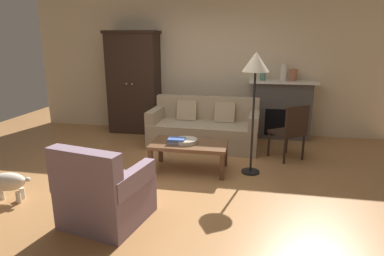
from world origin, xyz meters
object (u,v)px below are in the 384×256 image
(coffee_table, at_px, (189,146))
(fruit_bowl, at_px, (186,141))
(mantel_vase_cream, at_px, (284,73))
(floor_lamp, at_px, (256,69))
(mantel_vase_jade, at_px, (263,74))
(dog, at_px, (5,182))
(armoire, at_px, (134,82))
(book_stack, at_px, (176,141))
(armchair_near_left, at_px, (104,194))
(side_chair_wooden, at_px, (291,129))
(couch, at_px, (204,129))
(fireplace, at_px, (281,109))
(mantel_vase_terracotta, at_px, (293,75))

(coffee_table, distance_m, fruit_bowl, 0.10)
(mantel_vase_cream, distance_m, floor_lamp, 1.98)
(mantel_vase_jade, relative_size, mantel_vase_cream, 0.72)
(dog, bearing_deg, armoire, 82.48)
(fruit_bowl, xyz_separation_m, mantel_vase_jade, (1.10, 1.97, 0.78))
(fruit_bowl, distance_m, book_stack, 0.14)
(fruit_bowl, relative_size, armchair_near_left, 0.37)
(dog, bearing_deg, coffee_table, 34.61)
(mantel_vase_cream, bearing_deg, armchair_near_left, -120.00)
(mantel_vase_cream, xyz_separation_m, floor_lamp, (-0.54, -1.89, 0.21))
(side_chair_wooden, bearing_deg, coffee_table, -154.52)
(book_stack, distance_m, dog, 2.20)
(couch, relative_size, coffee_table, 1.77)
(coffee_table, height_order, mantel_vase_cream, mantel_vase_cream)
(fruit_bowl, relative_size, floor_lamp, 0.20)
(mantel_vase_jade, xyz_separation_m, armchair_near_left, (-1.65, -3.51, -0.91))
(fruit_bowl, bearing_deg, armchair_near_left, -109.53)
(couch, height_order, coffee_table, couch)
(book_stack, xyz_separation_m, dog, (-1.78, -1.27, -0.22))
(couch, height_order, mantel_vase_jade, mantel_vase_jade)
(fireplace, height_order, mantel_vase_terracotta, mantel_vase_terracotta)
(couch, relative_size, armchair_near_left, 2.15)
(floor_lamp, bearing_deg, side_chair_wooden, 46.84)
(book_stack, relative_size, side_chair_wooden, 0.27)
(coffee_table, relative_size, mantel_vase_cream, 3.61)
(fireplace, relative_size, mantel_vase_cream, 4.13)
(armoire, relative_size, mantel_vase_jade, 9.26)
(mantel_vase_jade, distance_m, floor_lamp, 1.92)
(book_stack, xyz_separation_m, mantel_vase_jade, (1.22, 2.04, 0.77))
(armoire, bearing_deg, couch, -25.07)
(armoire, distance_m, mantel_vase_jade, 2.58)
(armoire, xyz_separation_m, armchair_near_left, (0.92, -3.45, -0.71))
(fruit_bowl, xyz_separation_m, dog, (-1.90, -1.34, -0.20))
(mantel_vase_cream, height_order, armchair_near_left, mantel_vase_cream)
(armchair_near_left, xyz_separation_m, dog, (-1.35, 0.20, -0.07))
(couch, distance_m, fruit_bowl, 1.19)
(fruit_bowl, height_order, side_chair_wooden, side_chair_wooden)
(fireplace, distance_m, mantel_vase_terracotta, 0.69)
(fruit_bowl, bearing_deg, dog, -144.81)
(mantel_vase_terracotta, bearing_deg, fruit_bowl, -130.13)
(mantel_vase_cream, relative_size, side_chair_wooden, 0.34)
(floor_lamp, bearing_deg, mantel_vase_cream, 74.15)
(couch, bearing_deg, mantel_vase_cream, 29.72)
(mantel_vase_jade, height_order, armchair_near_left, mantel_vase_jade)
(armchair_near_left, distance_m, floor_lamp, 2.49)
(book_stack, bearing_deg, coffee_table, 22.50)
(fruit_bowl, height_order, floor_lamp, floor_lamp)
(mantel_vase_jade, height_order, dog, mantel_vase_jade)
(coffee_table, distance_m, mantel_vase_cream, 2.59)
(coffee_table, height_order, fruit_bowl, fruit_bowl)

